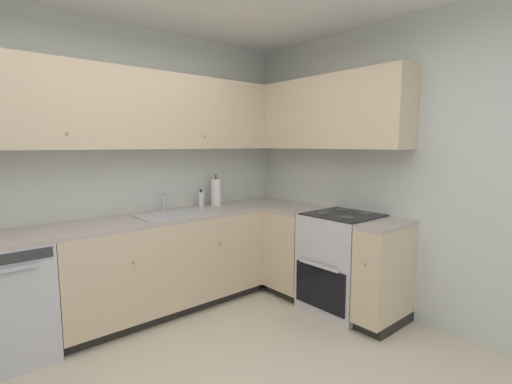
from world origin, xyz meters
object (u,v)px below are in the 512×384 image
(oven_range, at_px, (342,262))
(dishwasher, at_px, (4,302))
(paper_towel_roll, at_px, (216,192))
(soap_bottle, at_px, (201,199))

(oven_range, bearing_deg, dishwasher, 157.02)
(dishwasher, xyz_separation_m, oven_range, (2.53, -1.07, 0.02))
(oven_range, height_order, paper_towel_roll, paper_towel_roll)
(soap_bottle, distance_m, paper_towel_roll, 0.19)
(oven_range, xyz_separation_m, paper_towel_roll, (-0.57, 1.23, 0.59))
(soap_bottle, relative_size, paper_towel_roll, 0.54)
(dishwasher, xyz_separation_m, soap_bottle, (1.78, 0.18, 0.55))
(dishwasher, bearing_deg, paper_towel_roll, 4.69)
(dishwasher, distance_m, soap_bottle, 1.87)
(oven_range, xyz_separation_m, soap_bottle, (-0.75, 1.25, 0.52))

